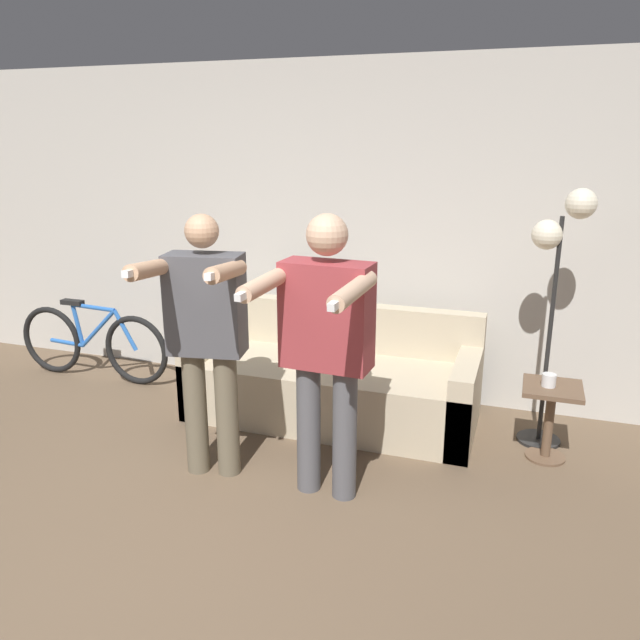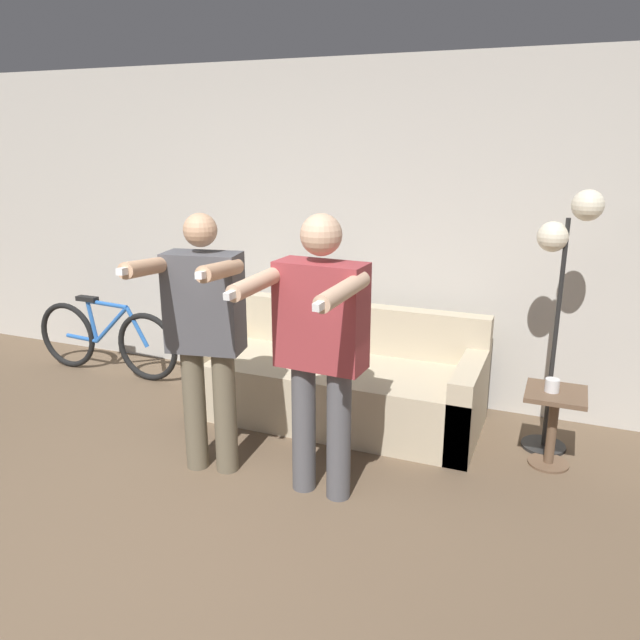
% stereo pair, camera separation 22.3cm
% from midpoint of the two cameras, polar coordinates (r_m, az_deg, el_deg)
% --- Properties ---
extents(ground_plane, '(16.00, 16.00, 0.00)m').
position_cam_midpoint_polar(ground_plane, '(3.26, -23.39, -23.69)').
color(ground_plane, brown).
extents(wall_back, '(10.00, 0.05, 2.60)m').
position_cam_midpoint_polar(wall_back, '(5.08, -2.75, 8.14)').
color(wall_back, beige).
rests_on(wall_back, ground_plane).
extents(couch, '(2.10, 0.86, 0.80)m').
position_cam_midpoint_polar(couch, '(4.67, -0.17, -5.74)').
color(couch, beige).
rests_on(couch, ground_plane).
extents(person_left, '(0.59, 0.74, 1.62)m').
position_cam_midpoint_polar(person_left, '(3.74, -12.09, -0.95)').
color(person_left, '#6B604C').
rests_on(person_left, ground_plane).
extents(person_right, '(0.59, 0.70, 1.65)m').
position_cam_midpoint_polar(person_right, '(3.42, -1.36, -1.71)').
color(person_right, '#56565B').
rests_on(person_right, ground_plane).
extents(cat, '(0.42, 0.12, 0.17)m').
position_cam_midpoint_polar(cat, '(4.87, -2.42, 2.75)').
color(cat, '#3D3833').
rests_on(cat, couch).
extents(floor_lamp, '(0.37, 0.29, 1.73)m').
position_cam_midpoint_polar(floor_lamp, '(4.22, 19.67, 5.77)').
color(floor_lamp, black).
rests_on(floor_lamp, ground_plane).
extents(side_table, '(0.37, 0.37, 0.51)m').
position_cam_midpoint_polar(side_table, '(4.27, 18.92, -7.67)').
color(side_table, brown).
rests_on(side_table, ground_plane).
extents(cup, '(0.09, 0.09, 0.08)m').
position_cam_midpoint_polar(cup, '(4.19, 18.77, -5.25)').
color(cup, white).
rests_on(cup, side_table).
extents(bicycle, '(1.48, 0.07, 0.69)m').
position_cam_midpoint_polar(bicycle, '(5.77, -21.13, -2.00)').
color(bicycle, black).
rests_on(bicycle, ground_plane).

